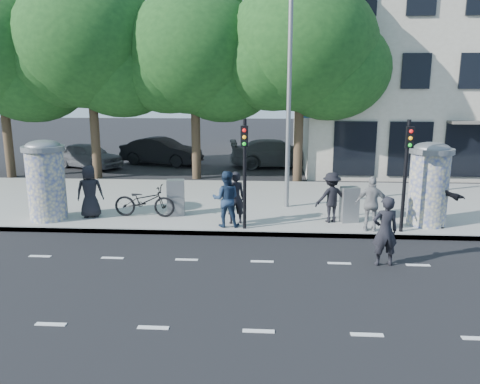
# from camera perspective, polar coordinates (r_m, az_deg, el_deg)

# --- Properties ---
(ground) EXTENTS (120.00, 120.00, 0.00)m
(ground) POSITION_cam_1_polar(r_m,az_deg,el_deg) (11.09, 2.58, -11.07)
(ground) COLOR black
(ground) RESTS_ON ground
(sidewalk) EXTENTS (40.00, 8.00, 0.15)m
(sidewalk) POSITION_cam_1_polar(r_m,az_deg,el_deg) (18.20, 3.09, -1.34)
(sidewalk) COLOR gray
(sidewalk) RESTS_ON ground
(curb) EXTENTS (40.00, 0.10, 0.16)m
(curb) POSITION_cam_1_polar(r_m,az_deg,el_deg) (14.39, 2.89, -5.12)
(curb) COLOR slate
(curb) RESTS_ON ground
(lane_dash_near) EXTENTS (32.00, 0.12, 0.01)m
(lane_dash_near) POSITION_cam_1_polar(r_m,az_deg,el_deg) (9.12, 2.27, -16.60)
(lane_dash_near) COLOR silver
(lane_dash_near) RESTS_ON ground
(lane_dash_far) EXTENTS (32.00, 0.12, 0.01)m
(lane_dash_far) POSITION_cam_1_polar(r_m,az_deg,el_deg) (12.39, 2.72, -8.46)
(lane_dash_far) COLOR silver
(lane_dash_far) RESTS_ON ground
(ad_column_left) EXTENTS (1.36, 1.36, 2.65)m
(ad_column_left) POSITION_cam_1_polar(r_m,az_deg,el_deg) (16.67, -22.59, 1.55)
(ad_column_left) COLOR beige
(ad_column_left) RESTS_ON sidewalk
(ad_column_right) EXTENTS (1.36, 1.36, 2.65)m
(ad_column_right) POSITION_cam_1_polar(r_m,az_deg,el_deg) (15.96, 22.04, 1.14)
(ad_column_right) COLOR beige
(ad_column_right) RESTS_ON sidewalk
(traffic_pole_near) EXTENTS (0.22, 0.31, 3.40)m
(traffic_pole_near) POSITION_cam_1_polar(r_m,az_deg,el_deg) (14.15, 0.56, 3.56)
(traffic_pole_near) COLOR black
(traffic_pole_near) RESTS_ON sidewalk
(traffic_pole_far) EXTENTS (0.22, 0.31, 3.40)m
(traffic_pole_far) POSITION_cam_1_polar(r_m,az_deg,el_deg) (14.69, 19.63, 3.17)
(traffic_pole_far) COLOR black
(traffic_pole_far) RESTS_ON sidewalk
(street_lamp) EXTENTS (0.25, 0.93, 8.00)m
(street_lamp) POSITION_cam_1_polar(r_m,az_deg,el_deg) (16.81, 6.05, 13.69)
(street_lamp) COLOR slate
(street_lamp) RESTS_ON sidewalk
(tree_mid_left) EXTENTS (7.20, 7.20, 9.57)m
(tree_mid_left) POSITION_cam_1_polar(r_m,az_deg,el_deg) (24.35, -17.93, 16.83)
(tree_mid_left) COLOR #38281C
(tree_mid_left) RESTS_ON ground
(tree_near_left) EXTENTS (6.80, 6.80, 8.97)m
(tree_near_left) POSITION_cam_1_polar(r_m,az_deg,el_deg) (23.21, -5.61, 16.52)
(tree_near_left) COLOR #38281C
(tree_near_left) RESTS_ON ground
(tree_center) EXTENTS (7.00, 7.00, 9.30)m
(tree_center) POSITION_cam_1_polar(r_m,az_deg,el_deg) (22.58, 7.43, 17.22)
(tree_center) COLOR #38281C
(tree_center) RESTS_ON ground
(building) EXTENTS (20.30, 15.85, 12.00)m
(building) POSITION_cam_1_polar(r_m,az_deg,el_deg) (32.42, 25.96, 14.09)
(building) COLOR #ADA591
(building) RESTS_ON ground
(ped_a) EXTENTS (0.99, 0.77, 1.79)m
(ped_a) POSITION_cam_1_polar(r_m,az_deg,el_deg) (16.52, -17.83, 0.08)
(ped_a) COLOR black
(ped_a) RESTS_ON sidewalk
(ped_b) EXTENTS (0.70, 0.54, 1.71)m
(ped_b) POSITION_cam_1_polar(r_m,az_deg,el_deg) (15.01, -0.60, -0.69)
(ped_b) COLOR black
(ped_b) RESTS_ON sidewalk
(ped_c) EXTENTS (0.89, 0.71, 1.78)m
(ped_c) POSITION_cam_1_polar(r_m,az_deg,el_deg) (14.68, -1.73, -0.85)
(ped_c) COLOR #1E304B
(ped_c) RESTS_ON sidewalk
(ped_d) EXTENTS (1.20, 0.90, 1.65)m
(ped_d) POSITION_cam_1_polar(r_m,az_deg,el_deg) (15.46, 11.07, -0.65)
(ped_d) COLOR black
(ped_d) RESTS_ON sidewalk
(ped_e) EXTENTS (1.06, 0.69, 1.70)m
(ped_e) POSITION_cam_1_polar(r_m,az_deg,el_deg) (14.76, 15.77, -1.42)
(ped_e) COLOR gray
(ped_e) RESTS_ON sidewalk
(ped_f) EXTENTS (1.77, 1.08, 1.80)m
(ped_f) POSITION_cam_1_polar(r_m,az_deg,el_deg) (15.85, 22.80, -0.79)
(ped_f) COLOR black
(ped_f) RESTS_ON sidewalk
(man_road) EXTENTS (0.71, 0.52, 1.81)m
(man_road) POSITION_cam_1_polar(r_m,az_deg,el_deg) (12.42, 17.26, -4.57)
(man_road) COLOR black
(man_road) RESTS_ON ground
(bicycle) EXTENTS (0.78, 2.09, 1.09)m
(bicycle) POSITION_cam_1_polar(r_m,az_deg,el_deg) (16.20, -11.56, -1.08)
(bicycle) COLOR black
(bicycle) RESTS_ON sidewalk
(cabinet_left) EXTENTS (0.64, 0.50, 1.23)m
(cabinet_left) POSITION_cam_1_polar(r_m,az_deg,el_deg) (16.24, -7.83, -0.65)
(cabinet_left) COLOR slate
(cabinet_left) RESTS_ON sidewalk
(cabinet_right) EXTENTS (0.62, 0.50, 1.16)m
(cabinet_right) POSITION_cam_1_polar(r_m,az_deg,el_deg) (15.66, 13.18, -1.49)
(cabinet_right) COLOR gray
(cabinet_right) RESTS_ON sidewalk
(car_left) EXTENTS (3.29, 4.51, 1.43)m
(car_left) POSITION_cam_1_polar(r_m,az_deg,el_deg) (27.84, -18.02, 4.26)
(car_left) COLOR #5A5C62
(car_left) RESTS_ON ground
(car_mid) EXTENTS (2.87, 5.04, 1.57)m
(car_mid) POSITION_cam_1_polar(r_m,az_deg,el_deg) (28.13, -9.56, 4.93)
(car_mid) COLOR black
(car_mid) RESTS_ON ground
(car_right) EXTENTS (2.78, 5.59, 1.56)m
(car_right) POSITION_cam_1_polar(r_m,az_deg,el_deg) (26.98, 4.53, 4.73)
(car_right) COLOR #4F5255
(car_right) RESTS_ON ground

